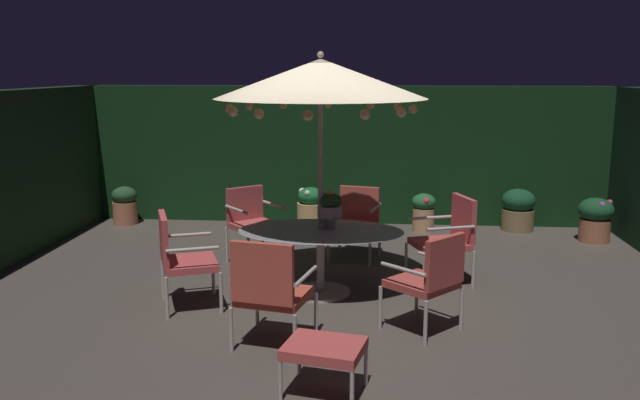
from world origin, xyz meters
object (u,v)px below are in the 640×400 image
Objects in this scene: potted_plant_left_near at (310,208)px; potted_plant_back_left at (424,211)px; centerpiece_planter at (330,206)px; patio_chair_south at (252,218)px; patio_dining_table at (321,243)px; patio_chair_northeast at (430,276)px; potted_plant_right_near at (518,209)px; patio_chair_east at (449,235)px; patio_chair_southeast at (356,217)px; potted_plant_front_corner at (125,205)px; patio_umbrella at (321,79)px; patio_chair_southwest at (180,254)px; ottoman_footrest at (324,350)px; patio_chair_north at (270,288)px; potted_plant_back_center at (595,218)px.

potted_plant_back_left is (1.74, -0.12, 0.00)m from potted_plant_left_near.
potted_plant_left_near is at bearing 99.52° from centerpiece_planter.
patio_dining_table is at bearing -49.55° from patio_chair_south.
patio_chair_northeast reaches higher than potted_plant_right_near.
centerpiece_planter is at bearing -161.62° from patio_chair_east.
potted_plant_back_left is at bearing 92.56° from patio_chair_east.
potted_plant_front_corner is (-3.74, 1.62, -0.23)m from patio_chair_southeast.
centerpiece_planter reaches higher than patio_chair_east.
patio_umbrella is 3.82m from potted_plant_back_left.
patio_chair_southwest reaches higher than potted_plant_left_near.
potted_plant_right_near is 1.09× the size of potted_plant_back_left.
patio_chair_southeast is 0.96× the size of patio_chair_south.
ottoman_footrest is at bearing -47.02° from patio_chair_southwest.
patio_chair_southwest is at bearing -158.74° from patio_umbrella.
potted_plant_right_near is (2.43, 1.72, -0.21)m from patio_chair_southeast.
patio_chair_east is at bearing 20.13° from patio_chair_southwest.
patio_chair_northeast is 1.00× the size of patio_chair_south.
patio_chair_southeast is 0.93× the size of patio_chair_southwest.
potted_plant_front_corner is at bearing 123.87° from patio_chair_north.
patio_chair_southwest is 2.40m from ottoman_footrest.
patio_chair_northeast is (1.11, -1.02, -0.02)m from patio_dining_table.
patio_chair_east is (1.34, 0.45, -0.40)m from centerpiece_planter.
patio_chair_east reaches higher than patio_chair_south.
potted_plant_back_center is at bearing 18.19° from patio_chair_southeast.
centerpiece_planter is 1.58m from patio_chair_south.
patio_chair_northeast is at bearing 17.96° from patio_chair_north.
patio_chair_north is 2.65m from patio_chair_east.
potted_plant_back_center reaches higher than potted_plant_back_left.
patio_chair_southwest is (-1.50, -0.60, -0.40)m from centerpiece_planter.
potted_plant_right_near is at bearing 68.39° from patio_chair_northeast.
patio_chair_southeast is 2.67m from patio_chair_southwest.
patio_chair_north reaches higher than patio_chair_northeast.
potted_plant_front_corner is (-3.61, 5.38, -0.04)m from ottoman_footrest.
patio_chair_east is 5.48m from potted_plant_front_corner.
ottoman_footrest is (0.54, -0.81, -0.20)m from patio_chair_north.
patio_chair_southeast reaches higher than potted_plant_right_near.
patio_chair_southwest reaches higher than potted_plant_front_corner.
potted_plant_back_center is at bearing 34.59° from patio_umbrella.
potted_plant_front_corner is 1.03× the size of potted_plant_back_left.
patio_umbrella is 6.21× the size of centerpiece_planter.
patio_chair_southwest is at bearing -158.74° from patio_dining_table.
potted_plant_back_center is 1.08× the size of potted_plant_back_left.
potted_plant_front_corner is 0.95× the size of potted_plant_back_center.
patio_chair_southeast is 1.57× the size of potted_plant_back_left.
patio_chair_southeast is (0.35, 1.46, -0.04)m from patio_dining_table.
potted_plant_right_near is at bearing 48.94° from patio_dining_table.
potted_plant_back_left is (1.32, 2.96, -2.01)m from patio_umbrella.
potted_plant_back_center reaches higher than ottoman_footrest.
centerpiece_planter is 0.70× the size of potted_plant_front_corner.
patio_chair_southwest is (-2.52, 0.48, 0.02)m from patio_chair_northeast.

